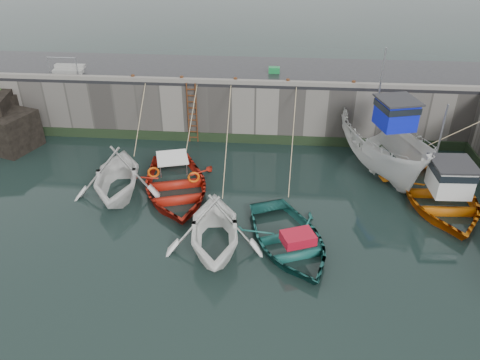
# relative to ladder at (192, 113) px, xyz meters

# --- Properties ---
(ground) EXTENTS (120.00, 120.00, 0.00)m
(ground) POSITION_rel_ladder_xyz_m (2.00, -9.91, -1.59)
(ground) COLOR black
(ground) RESTS_ON ground
(quay_back) EXTENTS (30.00, 5.00, 3.00)m
(quay_back) POSITION_rel_ladder_xyz_m (2.00, 2.59, -0.09)
(quay_back) COLOR slate
(quay_back) RESTS_ON ground
(road_back) EXTENTS (30.00, 5.00, 0.16)m
(road_back) POSITION_rel_ladder_xyz_m (2.00, 2.59, 1.49)
(road_back) COLOR black
(road_back) RESTS_ON quay_back
(kerb_back) EXTENTS (30.00, 0.30, 0.20)m
(kerb_back) POSITION_rel_ladder_xyz_m (2.00, 0.24, 1.67)
(kerb_back) COLOR slate
(kerb_back) RESTS_ON road_back
(algae_back) EXTENTS (30.00, 0.08, 0.50)m
(algae_back) POSITION_rel_ladder_xyz_m (2.00, 0.05, -1.34)
(algae_back) COLOR black
(algae_back) RESTS_ON ground
(ladder) EXTENTS (0.51, 0.08, 3.20)m
(ladder) POSITION_rel_ladder_xyz_m (0.00, 0.00, 0.00)
(ladder) COLOR #3F1E0F
(ladder) RESTS_ON ground
(boat_near_white) EXTENTS (4.65, 5.17, 2.42)m
(boat_near_white) POSITION_rel_ladder_xyz_m (-2.37, -5.37, -1.59)
(boat_near_white) COLOR silver
(boat_near_white) RESTS_ON ground
(boat_near_white_rope) EXTENTS (0.04, 3.94, 3.10)m
(boat_near_white_rope) POSITION_rel_ladder_xyz_m (-2.37, -1.39, -1.59)
(boat_near_white_rope) COLOR tan
(boat_near_white_rope) RESTS_ON ground
(boat_near_blue) EXTENTS (5.49, 6.58, 1.17)m
(boat_near_blue) POSITION_rel_ladder_xyz_m (0.06, -5.11, -1.59)
(boat_near_blue) COLOR #A31A0E
(boat_near_blue) RESTS_ON ground
(boat_near_blue_rope) EXTENTS (0.04, 3.74, 3.10)m
(boat_near_blue_rope) POSITION_rel_ladder_xyz_m (0.06, -1.26, -1.59)
(boat_near_blue_rope) COLOR tan
(boat_near_blue_rope) RESTS_ON ground
(boat_near_blacktrim) EXTENTS (4.39, 4.91, 2.35)m
(boat_near_blacktrim) POSITION_rel_ladder_xyz_m (2.26, -8.71, -1.59)
(boat_near_blacktrim) COLOR white
(boat_near_blacktrim) RESTS_ON ground
(boat_near_blacktrim_rope) EXTENTS (0.04, 6.81, 3.10)m
(boat_near_blacktrim_rope) POSITION_rel_ladder_xyz_m (2.26, -3.06, -1.59)
(boat_near_blacktrim_rope) COLOR tan
(boat_near_blacktrim_rope) RESTS_ON ground
(boat_near_navy) EXTENTS (5.19, 6.00, 1.04)m
(boat_near_navy) POSITION_rel_ladder_xyz_m (4.94, -8.37, -1.59)
(boat_near_navy) COLOR #18554E
(boat_near_navy) RESTS_ON ground
(boat_near_navy_rope) EXTENTS (0.04, 6.50, 3.10)m
(boat_near_navy_rope) POSITION_rel_ladder_xyz_m (4.94, -2.89, -1.59)
(boat_near_navy_rope) COLOR tan
(boat_near_navy_rope) RESTS_ON ground
(boat_far_white) EXTENTS (4.44, 7.59, 5.76)m
(boat_far_white) POSITION_rel_ladder_xyz_m (9.32, -2.16, -0.44)
(boat_far_white) COLOR silver
(boat_far_white) RESTS_ON ground
(boat_far_orange) EXTENTS (4.59, 6.25, 4.26)m
(boat_far_orange) POSITION_rel_ladder_xyz_m (11.26, -4.96, -1.19)
(boat_far_orange) COLOR orange
(boat_far_orange) RESTS_ON ground
(fish_crate) EXTENTS (0.58, 0.37, 0.30)m
(fish_crate) POSITION_rel_ladder_xyz_m (4.09, 2.13, 1.72)
(fish_crate) COLOR #167B39
(fish_crate) RESTS_ON road_back
(railing) EXTENTS (1.60, 1.05, 1.00)m
(railing) POSITION_rel_ladder_xyz_m (-6.75, 1.33, 1.77)
(railing) COLOR #A5A8AD
(railing) RESTS_ON road_back
(bollard_a) EXTENTS (0.18, 0.18, 0.28)m
(bollard_a) POSITION_rel_ladder_xyz_m (-3.00, 0.34, 1.71)
(bollard_a) COLOR #3F1E0F
(bollard_a) RESTS_ON road_back
(bollard_b) EXTENTS (0.18, 0.18, 0.28)m
(bollard_b) POSITION_rel_ladder_xyz_m (-0.50, 0.34, 1.71)
(bollard_b) COLOR #3F1E0F
(bollard_b) RESTS_ON road_back
(bollard_c) EXTENTS (0.18, 0.18, 0.28)m
(bollard_c) POSITION_rel_ladder_xyz_m (2.20, 0.34, 1.71)
(bollard_c) COLOR #3F1E0F
(bollard_c) RESTS_ON road_back
(bollard_d) EXTENTS (0.18, 0.18, 0.28)m
(bollard_d) POSITION_rel_ladder_xyz_m (4.80, 0.34, 1.71)
(bollard_d) COLOR #3F1E0F
(bollard_d) RESTS_ON road_back
(bollard_e) EXTENTS (0.18, 0.18, 0.28)m
(bollard_e) POSITION_rel_ladder_xyz_m (8.00, 0.34, 1.71)
(bollard_e) COLOR #3F1E0F
(bollard_e) RESTS_ON road_back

